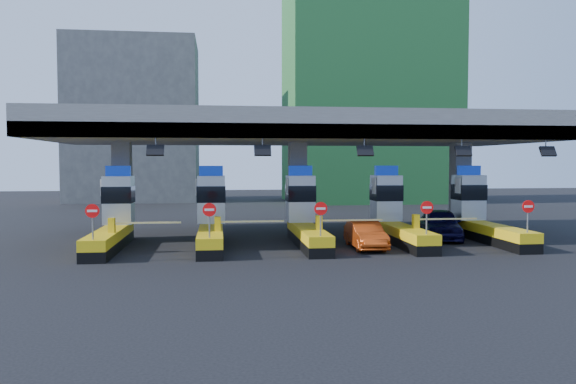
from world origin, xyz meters
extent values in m
plane|color=black|center=(0.00, 0.00, 0.00)|extent=(120.00, 120.00, 0.00)
cube|color=slate|center=(0.00, 3.00, 6.25)|extent=(28.00, 12.00, 1.50)
cube|color=#4C4C49|center=(0.00, -2.70, 5.85)|extent=(28.00, 0.60, 0.70)
cube|color=slate|center=(-10.00, 3.00, 2.75)|extent=(1.00, 1.00, 5.50)
cube|color=slate|center=(0.00, 3.00, 2.75)|extent=(1.00, 1.00, 5.50)
cube|color=slate|center=(10.00, 3.00, 2.75)|extent=(1.00, 1.00, 5.50)
cylinder|color=slate|center=(-7.50, -2.70, 5.25)|extent=(0.06, 0.06, 0.50)
cube|color=black|center=(-7.50, -2.90, 4.90)|extent=(0.80, 0.38, 0.54)
cylinder|color=slate|center=(-2.50, -2.70, 5.25)|extent=(0.06, 0.06, 0.50)
cube|color=black|center=(-2.50, -2.90, 4.90)|extent=(0.80, 0.38, 0.54)
cylinder|color=slate|center=(2.50, -2.70, 5.25)|extent=(0.06, 0.06, 0.50)
cube|color=black|center=(2.50, -2.90, 4.90)|extent=(0.80, 0.38, 0.54)
cylinder|color=slate|center=(7.50, -2.70, 5.25)|extent=(0.06, 0.06, 0.50)
cube|color=black|center=(7.50, -2.90, 4.90)|extent=(0.80, 0.38, 0.54)
cylinder|color=slate|center=(12.00, -2.70, 5.25)|extent=(0.06, 0.06, 0.50)
cube|color=black|center=(12.00, -2.90, 4.90)|extent=(0.80, 0.38, 0.54)
cube|color=black|center=(-10.00, -1.00, 0.25)|extent=(1.20, 8.00, 0.50)
cube|color=#E5B70C|center=(-10.00, -1.00, 0.75)|extent=(1.20, 8.00, 0.50)
cube|color=#9EA3A8|center=(-10.00, 1.80, 2.30)|extent=(1.50, 1.50, 2.60)
cube|color=black|center=(-10.00, 1.78, 2.60)|extent=(1.56, 1.56, 0.90)
cube|color=#0C2DBF|center=(-10.00, 1.80, 3.88)|extent=(1.30, 0.35, 0.55)
cube|color=white|center=(-10.80, 1.50, 3.00)|extent=(0.06, 0.70, 0.90)
cylinder|color=slate|center=(-10.00, -4.60, 1.65)|extent=(0.07, 0.07, 1.30)
cylinder|color=red|center=(-10.00, -4.63, 2.25)|extent=(0.60, 0.04, 0.60)
cube|color=white|center=(-10.00, -4.65, 2.25)|extent=(0.42, 0.02, 0.10)
cube|color=#E5B70C|center=(-9.65, -2.20, 1.35)|extent=(0.30, 0.35, 0.70)
cube|color=white|center=(-8.00, -2.20, 1.45)|extent=(3.20, 0.08, 0.08)
cube|color=black|center=(-5.00, -1.00, 0.25)|extent=(1.20, 8.00, 0.50)
cube|color=#E5B70C|center=(-5.00, -1.00, 0.75)|extent=(1.20, 8.00, 0.50)
cube|color=#9EA3A8|center=(-5.00, 1.80, 2.30)|extent=(1.50, 1.50, 2.60)
cube|color=black|center=(-5.00, 1.78, 2.60)|extent=(1.56, 1.56, 0.90)
cube|color=#0C2DBF|center=(-5.00, 1.80, 3.88)|extent=(1.30, 0.35, 0.55)
cube|color=white|center=(-5.80, 1.50, 3.00)|extent=(0.06, 0.70, 0.90)
cylinder|color=slate|center=(-5.00, -4.60, 1.65)|extent=(0.07, 0.07, 1.30)
cylinder|color=red|center=(-5.00, -4.63, 2.25)|extent=(0.60, 0.04, 0.60)
cube|color=white|center=(-5.00, -4.65, 2.25)|extent=(0.42, 0.02, 0.10)
cube|color=#E5B70C|center=(-4.65, -2.20, 1.35)|extent=(0.30, 0.35, 0.70)
cube|color=white|center=(-3.00, -2.20, 1.45)|extent=(3.20, 0.08, 0.08)
cube|color=black|center=(0.00, -1.00, 0.25)|extent=(1.20, 8.00, 0.50)
cube|color=#E5B70C|center=(0.00, -1.00, 0.75)|extent=(1.20, 8.00, 0.50)
cube|color=#9EA3A8|center=(0.00, 1.80, 2.30)|extent=(1.50, 1.50, 2.60)
cube|color=black|center=(0.00, 1.78, 2.60)|extent=(1.56, 1.56, 0.90)
cube|color=#0C2DBF|center=(0.00, 1.80, 3.88)|extent=(1.30, 0.35, 0.55)
cube|color=white|center=(-0.80, 1.50, 3.00)|extent=(0.06, 0.70, 0.90)
cylinder|color=slate|center=(0.00, -4.60, 1.65)|extent=(0.07, 0.07, 1.30)
cylinder|color=red|center=(0.00, -4.63, 2.25)|extent=(0.60, 0.04, 0.60)
cube|color=white|center=(0.00, -4.65, 2.25)|extent=(0.42, 0.02, 0.10)
cube|color=#E5B70C|center=(0.35, -2.20, 1.35)|extent=(0.30, 0.35, 0.70)
cube|color=white|center=(2.00, -2.20, 1.45)|extent=(3.20, 0.08, 0.08)
cube|color=black|center=(5.00, -1.00, 0.25)|extent=(1.20, 8.00, 0.50)
cube|color=#E5B70C|center=(5.00, -1.00, 0.75)|extent=(1.20, 8.00, 0.50)
cube|color=#9EA3A8|center=(5.00, 1.80, 2.30)|extent=(1.50, 1.50, 2.60)
cube|color=black|center=(5.00, 1.78, 2.60)|extent=(1.56, 1.56, 0.90)
cube|color=#0C2DBF|center=(5.00, 1.80, 3.88)|extent=(1.30, 0.35, 0.55)
cube|color=white|center=(4.20, 1.50, 3.00)|extent=(0.06, 0.70, 0.90)
cylinder|color=slate|center=(5.00, -4.60, 1.65)|extent=(0.07, 0.07, 1.30)
cylinder|color=red|center=(5.00, -4.63, 2.25)|extent=(0.60, 0.04, 0.60)
cube|color=white|center=(5.00, -4.65, 2.25)|extent=(0.42, 0.02, 0.10)
cube|color=#E5B70C|center=(5.35, -2.20, 1.35)|extent=(0.30, 0.35, 0.70)
cube|color=white|center=(7.00, -2.20, 1.45)|extent=(3.20, 0.08, 0.08)
cube|color=black|center=(10.00, -1.00, 0.25)|extent=(1.20, 8.00, 0.50)
cube|color=#E5B70C|center=(10.00, -1.00, 0.75)|extent=(1.20, 8.00, 0.50)
cube|color=#9EA3A8|center=(10.00, 1.80, 2.30)|extent=(1.50, 1.50, 2.60)
cube|color=black|center=(10.00, 1.78, 2.60)|extent=(1.56, 1.56, 0.90)
cube|color=#0C2DBF|center=(10.00, 1.80, 3.88)|extent=(1.30, 0.35, 0.55)
cube|color=white|center=(9.20, 1.50, 3.00)|extent=(0.06, 0.70, 0.90)
cylinder|color=slate|center=(10.00, -4.60, 1.65)|extent=(0.07, 0.07, 1.30)
cylinder|color=red|center=(10.00, -4.63, 2.25)|extent=(0.60, 0.04, 0.60)
cube|color=white|center=(10.00, -4.65, 2.25)|extent=(0.42, 0.02, 0.10)
cube|color=#E5B70C|center=(10.35, -2.20, 1.35)|extent=(0.30, 0.35, 0.70)
cube|color=white|center=(12.00, -2.20, 1.45)|extent=(3.20, 0.08, 0.08)
cube|color=#1E5926|center=(12.00, 32.00, 14.00)|extent=(18.00, 12.00, 28.00)
cube|color=#4C4C49|center=(-14.00, 36.00, 9.00)|extent=(14.00, 10.00, 18.00)
imported|color=black|center=(7.87, 0.76, 0.86)|extent=(3.27, 5.41, 1.72)
imported|color=#AC370D|center=(2.76, -2.12, 0.68)|extent=(1.51, 4.16, 1.36)
camera|label=1|loc=(-4.57, -29.56, 4.33)|focal=35.00mm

